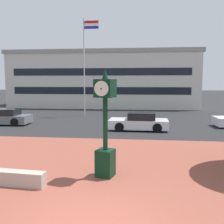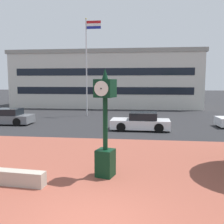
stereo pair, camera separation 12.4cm
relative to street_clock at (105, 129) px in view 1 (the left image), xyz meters
name	(u,v)px [view 1 (the left image)]	position (x,y,z in m)	size (l,w,h in m)	color
plaza_brick_paving	(106,182)	(0.09, -0.54, -1.78)	(44.00, 13.63, 0.01)	brown
planter_wall	(1,177)	(-3.45, -1.15, -1.53)	(3.20, 0.40, 0.50)	#ADA393
street_clock	(105,129)	(0.00, 0.00, 0.00)	(0.79, 0.82, 3.95)	black
car_street_near	(139,122)	(1.16, 9.53, -1.21)	(4.22, 2.01, 1.28)	silver
car_street_far	(4,117)	(-9.81, 10.79, -1.21)	(4.27, 2.00, 1.28)	slate
flagpole_primary	(85,61)	(-4.32, 16.81, 3.75)	(1.55, 0.14, 9.68)	silver
civic_building	(105,79)	(-3.90, 28.16, 1.98)	(25.28, 10.29, 7.51)	beige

